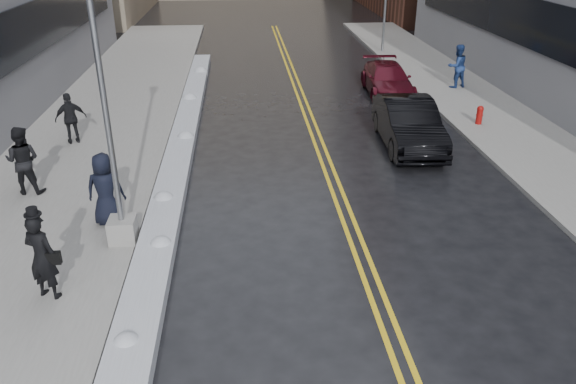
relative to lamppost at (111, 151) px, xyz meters
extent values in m
plane|color=black|center=(3.30, -2.00, -2.53)|extent=(160.00, 160.00, 0.00)
cube|color=gray|center=(-2.45, 8.00, -2.46)|extent=(5.50, 50.00, 0.15)
cube|color=gray|center=(13.30, 8.00, -2.46)|extent=(4.00, 50.00, 0.15)
cube|color=gold|center=(5.65, 8.00, -2.53)|extent=(0.12, 50.00, 0.01)
cube|color=gold|center=(5.95, 8.00, -2.53)|extent=(0.12, 50.00, 0.01)
cube|color=silver|center=(0.85, 6.00, -2.36)|extent=(0.90, 30.00, 0.34)
cube|color=gray|center=(0.00, 0.00, -2.08)|extent=(0.65, 0.65, 0.60)
cylinder|color=gray|center=(0.00, 0.00, 1.72)|extent=(0.14, 0.14, 7.00)
cylinder|color=maroon|center=(12.30, 8.00, -2.08)|extent=(0.24, 0.24, 0.60)
sphere|color=maroon|center=(12.30, 8.00, -1.78)|extent=(0.26, 0.26, 0.26)
cylinder|color=maroon|center=(12.30, 8.00, -2.03)|extent=(0.25, 0.10, 0.10)
cylinder|color=gray|center=(11.80, 22.00, 0.12)|extent=(0.14, 0.14, 5.00)
imported|color=black|center=(-1.16, -2.20, -1.42)|extent=(0.82, 0.68, 1.93)
imported|color=black|center=(-3.27, 3.07, -1.38)|extent=(1.02, 0.82, 2.01)
imported|color=black|center=(-0.53, 0.95, -1.41)|extent=(0.97, 0.64, 1.95)
imported|color=black|center=(-3.00, 7.20, -1.47)|extent=(1.16, 0.83, 1.82)
imported|color=navy|center=(13.29, 13.42, -1.37)|extent=(1.16, 1.01, 2.03)
imported|color=black|center=(8.93, 6.25, -1.70)|extent=(2.01, 5.16, 1.67)
imported|color=#480B17|center=(9.85, 12.99, -1.83)|extent=(2.20, 4.92, 1.40)
camera|label=1|loc=(3.04, -12.37, 4.73)|focal=35.00mm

